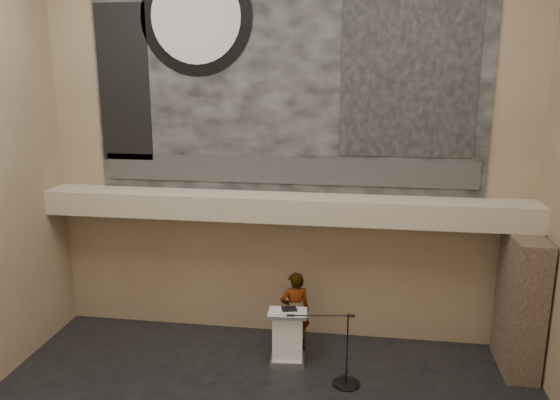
# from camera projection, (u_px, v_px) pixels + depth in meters

# --- Properties ---
(wall_back) EXTENTS (10.00, 0.02, 8.50)m
(wall_back) POSITION_uv_depth(u_px,v_px,m) (286.00, 141.00, 11.19)
(wall_back) COLOR #816952
(wall_back) RESTS_ON floor
(wall_front) EXTENTS (10.00, 0.02, 8.50)m
(wall_front) POSITION_uv_depth(u_px,v_px,m) (115.00, 304.00, 3.51)
(wall_front) COLOR #816952
(wall_front) RESTS_ON floor
(soffit) EXTENTS (10.00, 0.80, 0.50)m
(soffit) POSITION_uv_depth(u_px,v_px,m) (283.00, 207.00, 11.12)
(soffit) COLOR tan
(soffit) RESTS_ON wall_back
(sprinkler_left) EXTENTS (0.04, 0.04, 0.06)m
(sprinkler_left) POSITION_uv_depth(u_px,v_px,m) (207.00, 218.00, 11.36)
(sprinkler_left) COLOR #B2893D
(sprinkler_left) RESTS_ON soffit
(sprinkler_right) EXTENTS (0.04, 0.04, 0.06)m
(sprinkler_right) POSITION_uv_depth(u_px,v_px,m) (377.00, 225.00, 10.86)
(sprinkler_right) COLOR #B2893D
(sprinkler_right) RESTS_ON soffit
(banner) EXTENTS (8.00, 0.05, 5.00)m
(banner) POSITION_uv_depth(u_px,v_px,m) (286.00, 69.00, 10.82)
(banner) COLOR black
(banner) RESTS_ON wall_back
(banner_text_strip) EXTENTS (7.76, 0.02, 0.55)m
(banner_text_strip) POSITION_uv_depth(u_px,v_px,m) (285.00, 171.00, 11.27)
(banner_text_strip) COLOR #2D2D2D
(banner_text_strip) RESTS_ON banner
(banner_clock_rim) EXTENTS (2.30, 0.02, 2.30)m
(banner_clock_rim) POSITION_uv_depth(u_px,v_px,m) (196.00, 17.00, 10.80)
(banner_clock_rim) COLOR black
(banner_clock_rim) RESTS_ON banner
(banner_clock_face) EXTENTS (1.84, 0.02, 1.84)m
(banner_clock_face) POSITION_uv_depth(u_px,v_px,m) (195.00, 17.00, 10.78)
(banner_clock_face) COLOR silver
(banner_clock_face) RESTS_ON banner
(banner_building_print) EXTENTS (2.60, 0.02, 3.60)m
(banner_building_print) POSITION_uv_depth(u_px,v_px,m) (410.00, 63.00, 10.41)
(banner_building_print) COLOR black
(banner_building_print) RESTS_ON banner
(banner_brick_print) EXTENTS (1.10, 0.02, 3.20)m
(banner_brick_print) POSITION_uv_depth(u_px,v_px,m) (124.00, 83.00, 11.34)
(banner_brick_print) COLOR black
(banner_brick_print) RESTS_ON banner
(stone_pier) EXTENTS (0.60, 1.40, 2.70)m
(stone_pier) POSITION_uv_depth(u_px,v_px,m) (520.00, 303.00, 10.40)
(stone_pier) COLOR #403227
(stone_pier) RESTS_ON floor
(lectern) EXTENTS (0.79, 0.59, 1.14)m
(lectern) POSITION_uv_depth(u_px,v_px,m) (288.00, 335.00, 10.82)
(lectern) COLOR silver
(lectern) RESTS_ON floor
(binder) EXTENTS (0.35, 0.31, 0.04)m
(binder) POSITION_uv_depth(u_px,v_px,m) (289.00, 309.00, 10.68)
(binder) COLOR black
(binder) RESTS_ON lectern
(papers) EXTENTS (0.22, 0.28, 0.00)m
(papers) POSITION_uv_depth(u_px,v_px,m) (284.00, 310.00, 10.70)
(papers) COLOR white
(papers) RESTS_ON lectern
(speaker_person) EXTENTS (0.71, 0.57, 1.70)m
(speaker_person) POSITION_uv_depth(u_px,v_px,m) (295.00, 311.00, 11.20)
(speaker_person) COLOR silver
(speaker_person) RESTS_ON floor
(mic_stand) EXTENTS (1.35, 0.52, 1.42)m
(mic_stand) POSITION_uv_depth(u_px,v_px,m) (344.00, 375.00, 10.08)
(mic_stand) COLOR black
(mic_stand) RESTS_ON floor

